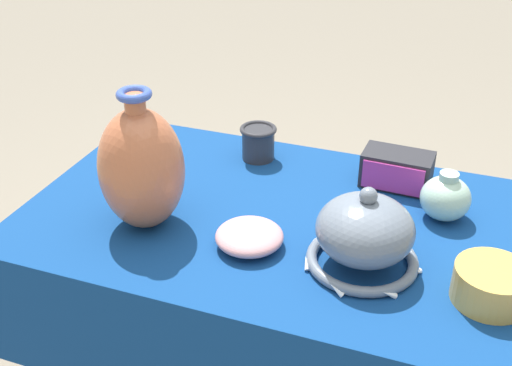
# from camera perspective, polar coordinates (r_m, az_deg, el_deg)

# --- Properties ---
(display_table) EXTENTS (1.14, 0.71, 0.70)m
(display_table) POSITION_cam_1_polar(r_m,az_deg,el_deg) (1.48, 1.77, -5.77)
(display_table) COLOR brown
(display_table) RESTS_ON ground_plane
(vase_tall_bulbous) EXTENTS (0.18, 0.18, 0.31)m
(vase_tall_bulbous) POSITION_cam_1_polar(r_m,az_deg,el_deg) (1.37, -10.14, 1.33)
(vase_tall_bulbous) COLOR #BC6642
(vase_tall_bulbous) RESTS_ON display_table
(vase_dome_bell) EXTENTS (0.23, 0.24, 0.18)m
(vase_dome_bell) POSITION_cam_1_polar(r_m,az_deg,el_deg) (1.28, 9.62, -4.58)
(vase_dome_bell) COLOR slate
(vase_dome_bell) RESTS_ON display_table
(mosaic_tile_box) EXTENTS (0.17, 0.11, 0.09)m
(mosaic_tile_box) POSITION_cam_1_polar(r_m,az_deg,el_deg) (1.58, 12.40, 1.17)
(mosaic_tile_box) COLOR #232328
(mosaic_tile_box) RESTS_ON display_table
(bowl_shallow_rose) EXTENTS (0.14, 0.14, 0.05)m
(bowl_shallow_rose) POSITION_cam_1_polar(r_m,az_deg,el_deg) (1.34, -0.59, -4.77)
(bowl_shallow_rose) COLOR #D19399
(bowl_shallow_rose) RESTS_ON display_table
(pot_squat_ochre) EXTENTS (0.14, 0.14, 0.07)m
(pot_squat_ochre) POSITION_cam_1_polar(r_m,az_deg,el_deg) (1.27, 20.19, -8.49)
(pot_squat_ochre) COLOR gold
(pot_squat_ochre) RESTS_ON display_table
(jar_round_celadon) EXTENTS (0.11, 0.11, 0.11)m
(jar_round_celadon) POSITION_cam_1_polar(r_m,az_deg,el_deg) (1.48, 16.49, -1.26)
(jar_round_celadon) COLOR #A8CCB7
(jar_round_celadon) RESTS_ON display_table
(cup_wide_charcoal) EXTENTS (0.10, 0.10, 0.09)m
(cup_wide_charcoal) POSITION_cam_1_polar(r_m,az_deg,el_deg) (1.67, 0.20, 3.71)
(cup_wide_charcoal) COLOR #2D2D33
(cup_wide_charcoal) RESTS_ON display_table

